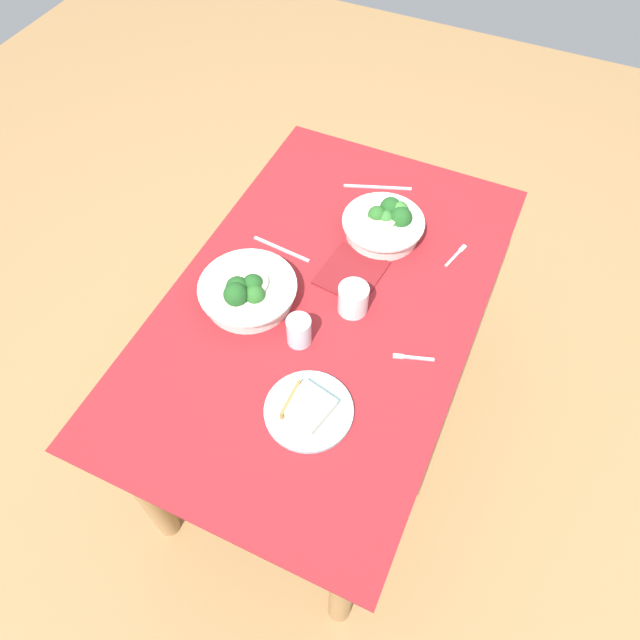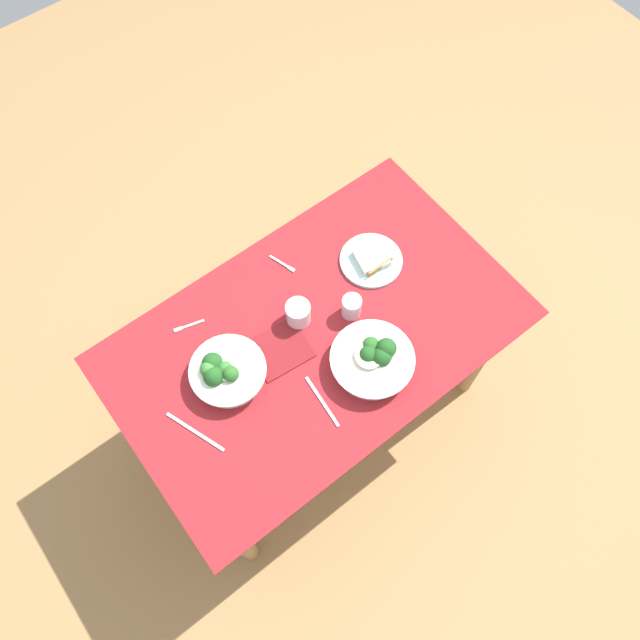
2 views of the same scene
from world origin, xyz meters
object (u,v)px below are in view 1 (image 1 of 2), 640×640
(broccoli_bowl_near, at_px, (247,292))
(water_glass_center, at_px, (299,331))
(fork_by_far_bowl, at_px, (457,255))
(fork_by_near_bowl, at_px, (411,357))
(table_knife_right, at_px, (378,187))
(broccoli_bowl_far, at_px, (385,224))
(bread_side_plate, at_px, (308,409))
(water_glass_side, at_px, (353,299))
(table_knife_left, at_px, (281,249))
(napkin_folded_upper, at_px, (351,273))

(broccoli_bowl_near, bearing_deg, water_glass_center, 72.12)
(broccoli_bowl_near, bearing_deg, fork_by_far_bowl, 130.15)
(fork_by_near_bowl, xyz_separation_m, table_knife_right, (-0.57, -0.32, -0.00))
(water_glass_center, xyz_separation_m, fork_by_near_bowl, (-0.07, 0.29, -0.04))
(fork_by_far_bowl, bearing_deg, water_glass_center, 163.52)
(broccoli_bowl_far, height_order, fork_by_near_bowl, broccoli_bowl_far)
(broccoli_bowl_near, relative_size, bread_side_plate, 1.23)
(water_glass_center, distance_m, water_glass_side, 0.18)
(broccoli_bowl_far, relative_size, table_knife_left, 1.28)
(water_glass_center, height_order, fork_by_far_bowl, water_glass_center)
(broccoli_bowl_far, distance_m, water_glass_center, 0.46)
(fork_by_near_bowl, height_order, table_knife_right, same)
(fork_by_far_bowl, bearing_deg, table_knife_right, 76.86)
(table_knife_left, bearing_deg, water_glass_center, -49.58)
(bread_side_plate, xyz_separation_m, water_glass_side, (-0.33, -0.02, 0.03))
(napkin_folded_upper, bearing_deg, broccoli_bowl_far, 171.37)
(broccoli_bowl_near, relative_size, napkin_folded_upper, 1.49)
(fork_by_far_bowl, height_order, napkin_folded_upper, napkin_folded_upper)
(table_knife_left, bearing_deg, fork_by_near_bowl, -17.20)
(broccoli_bowl_near, bearing_deg, broccoli_bowl_far, 147.74)
(water_glass_center, height_order, water_glass_side, water_glass_side)
(water_glass_center, relative_size, water_glass_side, 0.98)
(napkin_folded_upper, bearing_deg, fork_by_near_bowl, 51.73)
(broccoli_bowl_far, distance_m, fork_by_near_bowl, 0.45)
(water_glass_side, bearing_deg, bread_side_plate, 3.92)
(table_knife_right, bearing_deg, water_glass_side, 82.98)
(fork_by_far_bowl, bearing_deg, napkin_folded_upper, 142.85)
(table_knife_left, distance_m, napkin_folded_upper, 0.22)
(broccoli_bowl_near, height_order, table_knife_left, broccoli_bowl_near)
(broccoli_bowl_far, xyz_separation_m, table_knife_right, (-0.18, -0.09, -0.04))
(broccoli_bowl_far, xyz_separation_m, fork_by_near_bowl, (0.39, 0.22, -0.04))
(water_glass_side, xyz_separation_m, fork_by_far_bowl, (-0.31, 0.20, -0.04))
(fork_by_near_bowl, bearing_deg, table_knife_right, -78.69)
(broccoli_bowl_near, xyz_separation_m, fork_by_far_bowl, (-0.40, 0.48, -0.04))
(bread_side_plate, distance_m, fork_by_near_bowl, 0.31)
(broccoli_bowl_near, relative_size, fork_by_far_bowl, 2.61)
(broccoli_bowl_near, relative_size, table_knife_left, 1.42)
(table_knife_right, height_order, napkin_folded_upper, napkin_folded_upper)
(napkin_folded_upper, bearing_deg, table_knife_left, -89.63)
(broccoli_bowl_far, xyz_separation_m, water_glass_side, (0.30, 0.02, 0.00))
(table_knife_left, xyz_separation_m, table_knife_right, (-0.37, 0.16, 0.00))
(fork_by_near_bowl, bearing_deg, fork_by_far_bowl, -108.11)
(water_glass_center, distance_m, table_knife_right, 0.64)
(table_knife_right, bearing_deg, bread_side_plate, 79.18)
(broccoli_bowl_near, height_order, fork_by_far_bowl, broccoli_bowl_near)
(table_knife_left, xyz_separation_m, napkin_folded_upper, (-0.00, 0.22, 0.00))
(fork_by_far_bowl, relative_size, napkin_folded_upper, 0.57)
(water_glass_center, relative_size, fork_by_near_bowl, 0.82)
(water_glass_center, bearing_deg, table_knife_right, -177.58)
(water_glass_side, xyz_separation_m, fork_by_near_bowl, (0.08, 0.20, -0.04))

